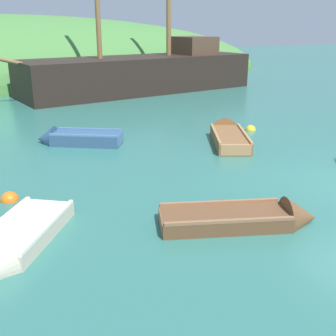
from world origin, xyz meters
TOP-DOWN VIEW (x-y plane):
  - sailing_ship at (0.79, 17.30)m, footprint 17.24×6.37m
  - rowboat_portside at (-0.70, 5.20)m, footprint 2.39×3.55m
  - rowboat_outer_right at (-8.51, 0.36)m, footprint 2.54×3.01m
  - rowboat_far at (-3.90, -0.61)m, footprint 3.45×2.00m
  - rowboat_outer_left at (-5.75, 7.10)m, footprint 3.04×2.37m
  - buoy_orange at (-8.34, 2.85)m, footprint 0.44×0.44m
  - buoy_yellow at (1.00, 6.17)m, footprint 0.40×0.40m

SIDE VIEW (x-z plane):
  - buoy_orange at x=-8.34m, z-range -0.22..0.22m
  - buoy_yellow at x=1.00m, z-range -0.20..0.20m
  - rowboat_outer_right at x=-8.51m, z-range -0.43..0.61m
  - rowboat_far at x=-3.90m, z-range -0.38..0.57m
  - rowboat_portside at x=-0.70m, z-range -0.38..0.65m
  - rowboat_outer_left at x=-5.75m, z-range -0.32..0.61m
  - sailing_ship at x=0.79m, z-range -5.44..7.08m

